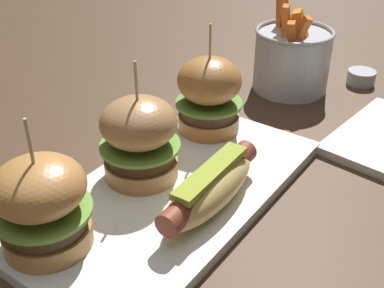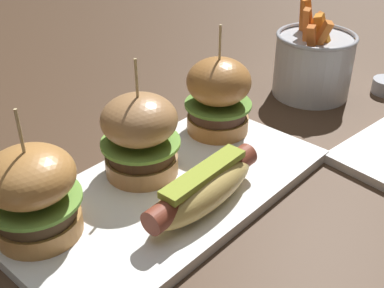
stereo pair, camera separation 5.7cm
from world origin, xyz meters
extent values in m
plane|color=#422D1E|center=(0.00, 0.00, 0.00)|extent=(3.00, 3.00, 0.00)
cube|color=white|center=(0.00, 0.00, 0.01)|extent=(0.39, 0.20, 0.01)
ellipsoid|color=#D5B460|center=(0.00, -0.05, 0.04)|extent=(0.16, 0.05, 0.04)
cylinder|color=brown|center=(0.00, -0.05, 0.04)|extent=(0.17, 0.03, 0.03)
cube|color=olive|center=(0.00, -0.05, 0.06)|extent=(0.12, 0.03, 0.01)
cylinder|color=#AF763C|center=(-0.14, 0.04, 0.02)|extent=(0.09, 0.09, 0.02)
cylinder|color=#483320|center=(-0.14, 0.04, 0.04)|extent=(0.08, 0.08, 0.02)
cylinder|color=#6B9E3D|center=(-0.14, 0.04, 0.06)|extent=(0.09, 0.09, 0.00)
ellipsoid|color=#AF763C|center=(-0.14, 0.04, 0.08)|extent=(0.09, 0.09, 0.05)
cylinder|color=tan|center=(-0.14, 0.04, 0.12)|extent=(0.00, 0.00, 0.06)
cylinder|color=#A57549|center=(0.00, 0.05, 0.02)|extent=(0.09, 0.09, 0.02)
cylinder|color=#3B2517|center=(0.00, 0.05, 0.04)|extent=(0.08, 0.08, 0.02)
cylinder|color=#6B9E3D|center=(0.00, 0.05, 0.06)|extent=(0.09, 0.09, 0.00)
ellipsoid|color=#A57549|center=(0.00, 0.05, 0.09)|extent=(0.09, 0.09, 0.06)
cylinder|color=tan|center=(0.00, 0.05, 0.13)|extent=(0.00, 0.00, 0.06)
cylinder|color=#A96E38|center=(0.14, 0.04, 0.02)|extent=(0.08, 0.08, 0.02)
cylinder|color=#4D3125|center=(0.14, 0.04, 0.04)|extent=(0.08, 0.08, 0.02)
cylinder|color=#609338|center=(0.14, 0.04, 0.05)|extent=(0.09, 0.09, 0.00)
ellipsoid|color=#A96E38|center=(0.14, 0.04, 0.09)|extent=(0.09, 0.09, 0.06)
cylinder|color=tan|center=(0.14, 0.04, 0.13)|extent=(0.00, 0.00, 0.06)
cylinder|color=#B7BABF|center=(0.35, 0.02, 0.05)|extent=(0.12, 0.12, 0.10)
torus|color=#A8AAB2|center=(0.35, 0.02, 0.10)|extent=(0.13, 0.13, 0.01)
cube|color=#CC6425|center=(0.36, 0.03, 0.10)|extent=(0.04, 0.04, 0.08)
cube|color=orange|center=(0.34, 0.02, 0.09)|extent=(0.01, 0.02, 0.07)
cube|color=orange|center=(0.34, 0.03, 0.10)|extent=(0.04, 0.02, 0.09)
cube|color=orange|center=(0.33, 0.03, 0.09)|extent=(0.03, 0.02, 0.06)
cube|color=orange|center=(0.35, 0.02, 0.08)|extent=(0.02, 0.03, 0.06)
cube|color=orange|center=(0.37, 0.05, 0.10)|extent=(0.02, 0.03, 0.08)
cube|color=orange|center=(0.33, 0.01, 0.10)|extent=(0.02, 0.04, 0.08)
cube|color=orange|center=(0.35, 0.04, 0.10)|extent=(0.02, 0.03, 0.09)
cube|color=orange|center=(0.35, 0.01, 0.10)|extent=(0.04, 0.03, 0.08)
cube|color=#CE6021|center=(0.37, 0.06, 0.10)|extent=(0.03, 0.03, 0.09)
cube|color=orange|center=(0.33, 0.02, 0.09)|extent=(0.03, 0.02, 0.07)
cube|color=orange|center=(0.32, 0.01, 0.09)|extent=(0.03, 0.01, 0.07)
camera|label=1|loc=(-0.36, -0.28, 0.35)|focal=46.16mm
camera|label=2|loc=(-0.32, -0.33, 0.35)|focal=46.16mm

